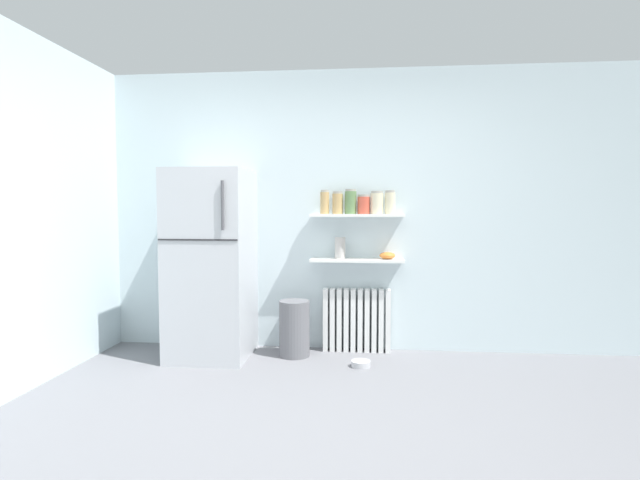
# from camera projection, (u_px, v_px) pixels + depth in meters

# --- Properties ---
(ground_plane) EXTENTS (7.04, 7.04, 0.00)m
(ground_plane) POSITION_uv_depth(u_px,v_px,m) (331.00, 414.00, 3.13)
(ground_plane) COLOR slate
(back_wall) EXTENTS (7.04, 0.10, 2.60)m
(back_wall) POSITION_uv_depth(u_px,v_px,m) (343.00, 211.00, 4.59)
(back_wall) COLOR silver
(back_wall) RESTS_ON ground_plane
(side_wall_left) EXTENTS (0.10, 4.80, 2.60)m
(side_wall_left) POSITION_uv_depth(u_px,v_px,m) (8.00, 211.00, 3.37)
(side_wall_left) COLOR silver
(side_wall_left) RESTS_ON ground_plane
(refrigerator) EXTENTS (0.68, 0.73, 1.66)m
(refrigerator) POSITION_uv_depth(u_px,v_px,m) (212.00, 264.00, 4.33)
(refrigerator) COLOR #B7BABF
(refrigerator) RESTS_ON ground_plane
(radiator) EXTENTS (0.62, 0.12, 0.58)m
(radiator) POSITION_uv_depth(u_px,v_px,m) (357.00, 320.00, 4.51)
(radiator) COLOR white
(radiator) RESTS_ON ground_plane
(wall_shelf_lower) EXTENTS (0.85, 0.22, 0.02)m
(wall_shelf_lower) POSITION_uv_depth(u_px,v_px,m) (357.00, 260.00, 4.44)
(wall_shelf_lower) COLOR white
(wall_shelf_upper) EXTENTS (0.85, 0.22, 0.02)m
(wall_shelf_upper) POSITION_uv_depth(u_px,v_px,m) (357.00, 215.00, 4.42)
(wall_shelf_upper) COLOR white
(storage_jar_0) EXTENTS (0.08, 0.08, 0.22)m
(storage_jar_0) POSITION_uv_depth(u_px,v_px,m) (325.00, 202.00, 4.44)
(storage_jar_0) COLOR tan
(storage_jar_0) RESTS_ON wall_shelf_upper
(storage_jar_1) EXTENTS (0.10, 0.10, 0.20)m
(storage_jar_1) POSITION_uv_depth(u_px,v_px,m) (338.00, 203.00, 4.43)
(storage_jar_1) COLOR tan
(storage_jar_1) RESTS_ON wall_shelf_upper
(storage_jar_2) EXTENTS (0.11, 0.11, 0.23)m
(storage_jar_2) POSITION_uv_depth(u_px,v_px,m) (351.00, 202.00, 4.42)
(storage_jar_2) COLOR #5B7F4C
(storage_jar_2) RESTS_ON wall_shelf_upper
(storage_jar_3) EXTENTS (0.11, 0.11, 0.18)m
(storage_jar_3) POSITION_uv_depth(u_px,v_px,m) (364.00, 204.00, 4.41)
(storage_jar_3) COLOR #C64C38
(storage_jar_3) RESTS_ON wall_shelf_upper
(storage_jar_4) EXTENTS (0.12, 0.12, 0.21)m
(storage_jar_4) POSITION_uv_depth(u_px,v_px,m) (377.00, 203.00, 4.40)
(storage_jar_4) COLOR beige
(storage_jar_4) RESTS_ON wall_shelf_upper
(storage_jar_5) EXTENTS (0.09, 0.09, 0.21)m
(storage_jar_5) POSITION_uv_depth(u_px,v_px,m) (390.00, 202.00, 4.38)
(storage_jar_5) COLOR beige
(storage_jar_5) RESTS_ON wall_shelf_upper
(vase) EXTENTS (0.10, 0.10, 0.20)m
(vase) POSITION_uv_depth(u_px,v_px,m) (340.00, 248.00, 4.45)
(vase) COLOR #B2ADA8
(vase) RESTS_ON wall_shelf_lower
(shelf_bowl) EXTENTS (0.14, 0.14, 0.06)m
(shelf_bowl) POSITION_uv_depth(u_px,v_px,m) (387.00, 256.00, 4.42)
(shelf_bowl) COLOR orange
(shelf_bowl) RESTS_ON wall_shelf_lower
(trash_bin) EXTENTS (0.27, 0.27, 0.50)m
(trash_bin) POSITION_uv_depth(u_px,v_px,m) (294.00, 328.00, 4.36)
(trash_bin) COLOR slate
(trash_bin) RESTS_ON ground_plane
(pet_food_bowl) EXTENTS (0.16, 0.16, 0.05)m
(pet_food_bowl) POSITION_uv_depth(u_px,v_px,m) (361.00, 364.00, 4.07)
(pet_food_bowl) COLOR #B7B7BC
(pet_food_bowl) RESTS_ON ground_plane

